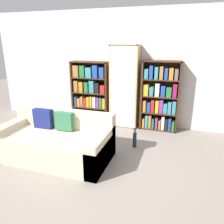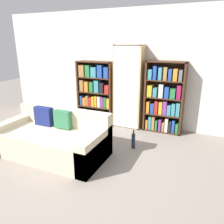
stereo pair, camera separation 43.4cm
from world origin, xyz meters
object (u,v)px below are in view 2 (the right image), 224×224
Objects in this scene: display_cabinet at (129,87)px; wine_bottle at (133,141)px; bookshelf_right at (164,100)px; couch at (54,139)px; bookshelf_left at (96,93)px.

display_cabinet is 5.07× the size of wine_bottle.
bookshelf_right is (0.83, 0.02, -0.21)m from display_cabinet.
couch is at bearing -147.66° from wine_bottle.
display_cabinet is 0.86m from bookshelf_right.
bookshelf_left reaches higher than couch.
bookshelf_left is at bearing 93.89° from couch.
display_cabinet is at bearing -1.05° from bookshelf_left.
bookshelf_left is 4.03× the size of wine_bottle.
wine_bottle is at bearing -106.67° from bookshelf_right.
display_cabinet is at bearing 68.21° from couch.
bookshelf_right reaches higher than wine_bottle.
display_cabinet is at bearing 114.79° from wine_bottle.
display_cabinet is (0.75, 1.88, 0.67)m from couch.
wine_bottle is (1.25, 0.79, -0.13)m from couch.
couch is 2.52m from bookshelf_right.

